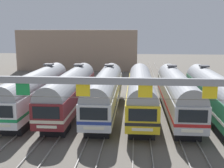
# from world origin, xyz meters

# --- Properties ---
(ground_plane) EXTENTS (160.00, 160.00, 0.00)m
(ground_plane) POSITION_xyz_m (0.00, 0.00, 0.00)
(ground_plane) COLOR #5B564F
(track_bed) EXTENTS (21.30, 70.00, 0.15)m
(track_bed) POSITION_xyz_m (0.00, 17.00, 0.07)
(track_bed) COLOR gray
(track_bed) RESTS_ON ground
(commuter_train_white) EXTENTS (2.88, 18.06, 5.05)m
(commuter_train_white) POSITION_xyz_m (-9.90, -0.00, 2.69)
(commuter_train_white) COLOR white
(commuter_train_white) RESTS_ON ground
(commuter_train_maroon) EXTENTS (2.88, 18.06, 5.05)m
(commuter_train_maroon) POSITION_xyz_m (-5.94, -0.00, 2.69)
(commuter_train_maroon) COLOR maroon
(commuter_train_maroon) RESTS_ON ground
(commuter_train_silver) EXTENTS (2.88, 18.06, 5.05)m
(commuter_train_silver) POSITION_xyz_m (-1.98, -0.00, 2.69)
(commuter_train_silver) COLOR silver
(commuter_train_silver) RESTS_ON ground
(commuter_train_yellow) EXTENTS (2.88, 18.06, 4.77)m
(commuter_train_yellow) POSITION_xyz_m (1.98, -0.01, 2.69)
(commuter_train_yellow) COLOR gold
(commuter_train_yellow) RESTS_ON ground
(commuter_train_stainless) EXTENTS (2.88, 18.06, 5.05)m
(commuter_train_stainless) POSITION_xyz_m (5.94, -0.00, 2.69)
(commuter_train_stainless) COLOR #B2B5BA
(commuter_train_stainless) RESTS_ON ground
(commuter_train_green) EXTENTS (2.88, 18.06, 5.05)m
(commuter_train_green) POSITION_xyz_m (9.90, -0.00, 2.69)
(commuter_train_green) COLOR #236B42
(commuter_train_green) RESTS_ON ground
(catenary_gantry) EXTENTS (25.04, 0.44, 6.97)m
(catenary_gantry) POSITION_xyz_m (-0.00, -13.50, 5.33)
(catenary_gantry) COLOR gray
(catenary_gantry) RESTS_ON ground
(maintenance_building) EXTENTS (27.82, 10.00, 9.28)m
(maintenance_building) POSITION_xyz_m (-12.17, 37.79, 4.64)
(maintenance_building) COLOR gray
(maintenance_building) RESTS_ON ground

